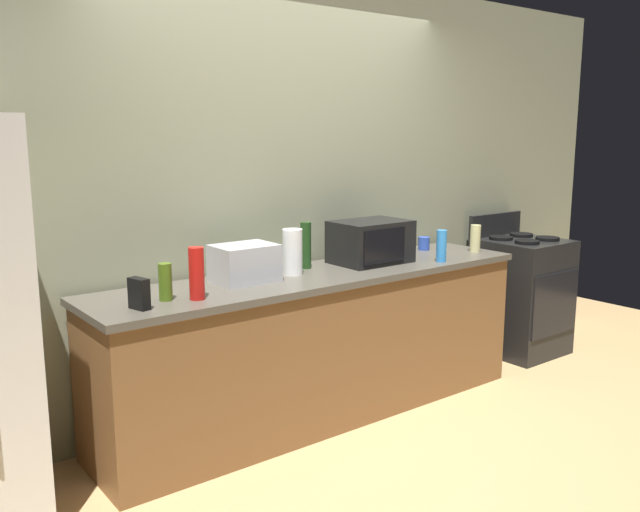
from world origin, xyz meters
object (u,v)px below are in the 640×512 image
Objects in this scene: stove_range at (521,295)px; bottle_olive_oil at (165,282)px; microwave at (371,242)px; paper_towel_roll at (292,252)px; bottle_hot_sauce at (197,273)px; bottle_vinegar at (475,238)px; toaster_oven at (244,263)px; bottle_wine at (306,245)px; cordless_phone at (139,294)px; bottle_spray_cleaner at (441,246)px; mug_blue at (424,243)px.

stove_range is 5.74× the size of bottle_olive_oil.
paper_towel_roll is at bearing 179.79° from microwave.
stove_range is 2.94m from bottle_hot_sauce.
toaster_oven is at bearing 174.67° from bottle_vinegar.
bottle_wine is (0.17, 0.10, 0.01)m from paper_towel_roll.
stove_range is 7.20× the size of cordless_phone.
bottle_spray_cleaner is at bearing -11.75° from toaster_oven.
stove_range is 4.00× the size of paper_towel_roll.
microwave is at bearing 7.96° from bottle_hot_sauce.
toaster_oven is at bearing 12.86° from bottle_olive_oil.
mug_blue is (1.54, 0.10, -0.06)m from toaster_oven.
microwave is at bearing -0.21° from paper_towel_roll.
microwave reaches higher than bottle_olive_oil.
bottle_hot_sauce is at bearing -162.03° from bottle_wine.
paper_towel_roll reaches higher than bottle_olive_oil.
microwave and paper_towel_roll have the same top height.
toaster_oven is at bearing 168.25° from bottle_spray_cleaner.
cordless_phone is at bearing -169.41° from paper_towel_roll.
paper_towel_roll is 2.93× the size of mug_blue.
bottle_olive_oil is at bearing 178.91° from bottle_vinegar.
bottle_vinegar and bottle_olive_oil have the same top height.
toaster_oven is at bearing 1.46° from cordless_phone.
toaster_oven is at bearing -169.58° from bottle_wine.
toaster_oven reaches higher than bottle_spray_cleaner.
bottle_wine is 3.11× the size of mug_blue.
bottle_hot_sauce is 2.88× the size of mug_blue.
paper_towel_roll reaches higher than stove_range.
bottle_vinegar is 1.00× the size of bottle_olive_oil.
bottle_wine is at bearing 30.47° from paper_towel_roll.
mug_blue is (2.24, 0.30, -0.03)m from cordless_phone.
bottle_spray_cleaner is at bearing -167.04° from bottle_vinegar.
stove_range is 1.31m from bottle_spray_cleaner.
bottle_spray_cleaner is at bearing -34.60° from microwave.
bottle_wine is at bearing -179.35° from mug_blue.
microwave is 1.81× the size of bottle_hot_sauce.
bottle_wine is at bearing 168.71° from bottle_vinegar.
bottle_vinegar is at bearing -6.11° from paper_towel_roll.
bottle_wine is at bearing 10.42° from toaster_oven.
bottle_vinegar reaches higher than mug_blue.
bottle_hot_sauce is at bearing -172.04° from microwave.
bottle_hot_sauce is at bearing -153.52° from toaster_oven.
bottle_vinegar is at bearing -171.61° from stove_range.
microwave is 1.34m from bottle_hot_sauce.
bottle_spray_cleaner is (0.82, -0.36, -0.04)m from bottle_wine.
stove_range is 4.07× the size of bottle_hot_sauce.
toaster_oven is at bearing -176.20° from mug_blue.
bottle_hot_sauce reaches higher than mug_blue.
bottle_olive_oil is 2.04× the size of mug_blue.
paper_towel_roll is at bearing 14.66° from bottle_hot_sauce.
bottle_wine reaches higher than stove_range.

